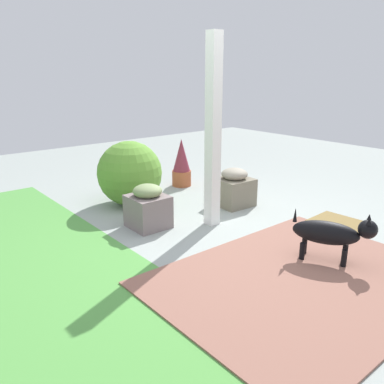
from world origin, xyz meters
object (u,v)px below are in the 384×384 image
at_px(stone_planter_nearest, 234,188).
at_px(terracotta_pot_spiky, 181,164).
at_px(stone_planter_mid, 148,207).
at_px(doormat, 340,223).
at_px(round_shrub, 130,173).
at_px(porch_pillar, 213,133).
at_px(dog, 332,233).

xyz_separation_m(stone_planter_nearest, terracotta_pot_spiky, (1.15, -0.05, 0.11)).
bearing_deg(stone_planter_mid, doormat, -127.87).
bearing_deg(round_shrub, stone_planter_nearest, -131.37).
distance_m(stone_planter_mid, doormat, 2.16).
bearing_deg(porch_pillar, terracotta_pot_spiky, -25.91).
distance_m(round_shrub, dog, 2.61).
relative_size(stone_planter_nearest, stone_planter_mid, 1.00).
bearing_deg(dog, round_shrub, 11.44).
distance_m(dog, doormat, 1.05).
xyz_separation_m(dog, doormat, (0.43, -0.91, -0.27)).
height_order(stone_planter_nearest, doormat, stone_planter_nearest).
xyz_separation_m(stone_planter_mid, doormat, (-1.32, -1.70, -0.21)).
bearing_deg(porch_pillar, dog, -172.64).
bearing_deg(stone_planter_mid, terracotta_pot_spiky, -50.56).
xyz_separation_m(stone_planter_nearest, dog, (-1.68, 0.48, 0.06)).
relative_size(stone_planter_nearest, dog, 0.71).
relative_size(stone_planter_mid, doormat, 0.81).
relative_size(stone_planter_nearest, doormat, 0.81).
distance_m(round_shrub, doormat, 2.59).
bearing_deg(porch_pillar, doormat, -130.80).
bearing_deg(terracotta_pot_spiky, round_shrub, 104.50).
distance_m(porch_pillar, stone_planter_nearest, 1.08).
distance_m(porch_pillar, dog, 1.57).
relative_size(stone_planter_mid, round_shrub, 0.59).
xyz_separation_m(stone_planter_nearest, round_shrub, (0.88, 1.00, 0.18)).
relative_size(round_shrub, dog, 1.20).
height_order(stone_planter_mid, terracotta_pot_spiky, terracotta_pot_spiky).
bearing_deg(dog, doormat, -64.61).
height_order(stone_planter_mid, doormat, stone_planter_mid).
relative_size(porch_pillar, terracotta_pot_spiky, 2.89).
height_order(stone_planter_mid, dog, dog).
relative_size(porch_pillar, stone_planter_mid, 4.20).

